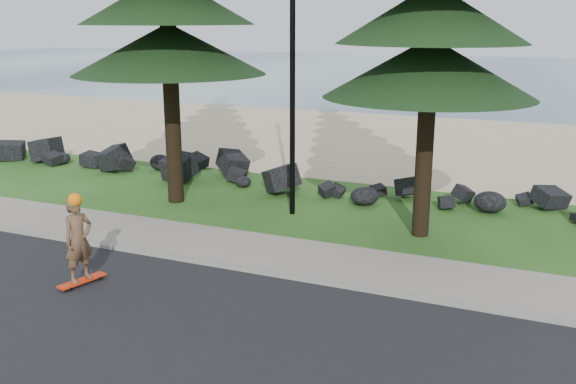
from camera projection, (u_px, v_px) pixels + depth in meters
ground at (237, 252)px, 14.26m from camera, size 160.00×160.00×0.00m
road at (106, 343)px, 10.26m from camera, size 160.00×7.00×0.02m
kerb at (217, 264)px, 13.45m from camera, size 160.00×0.20×0.10m
sidewalk at (241, 248)px, 14.43m from camera, size 160.00×2.00×0.08m
beach_sand at (395, 141)px, 27.13m from camera, size 160.00×15.00×0.01m
ocean at (491, 74)px, 59.52m from camera, size 160.00×58.00×0.01m
seawall_boulders at (323, 192)px, 19.23m from camera, size 60.00×2.40×1.10m
lamp_post at (293, 55)px, 16.02m from camera, size 0.25×0.14×8.14m
skateboarder at (78, 240)px, 12.26m from camera, size 0.54×1.02×1.84m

